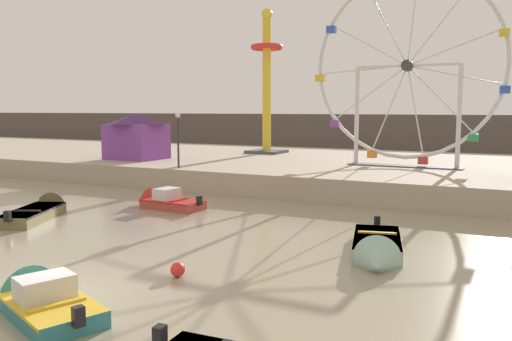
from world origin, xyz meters
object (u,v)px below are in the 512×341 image
(motorboat_seafoam, at_px, (377,250))
(carnival_booth_purple_stall, at_px, (136,135))
(motorboat_teal_painted, at_px, (40,299))
(promenade_lamp_near, at_px, (178,131))
(motorboat_olive_wood, at_px, (42,210))
(motorboat_faded_red, at_px, (162,201))
(mooring_buoy_orange, at_px, (178,270))
(ferris_wheel_white_frame, at_px, (407,69))
(drop_tower_yellow_tower, at_px, (267,82))

(motorboat_seafoam, relative_size, carnival_booth_purple_stall, 1.21)
(motorboat_teal_painted, relative_size, promenade_lamp_near, 1.17)
(promenade_lamp_near, bearing_deg, motorboat_olive_wood, -94.79)
(motorboat_faded_red, height_order, mooring_buoy_orange, motorboat_faded_red)
(motorboat_faded_red, relative_size, ferris_wheel_white_frame, 0.34)
(ferris_wheel_white_frame, bearing_deg, promenade_lamp_near, -151.26)
(motorboat_seafoam, distance_m, mooring_buoy_orange, 6.63)
(motorboat_seafoam, xyz_separation_m, motorboat_teal_painted, (-6.31, -8.23, 0.03))
(motorboat_olive_wood, xyz_separation_m, ferris_wheel_white_frame, (13.22, 16.61, 7.11))
(carnival_booth_purple_stall, xyz_separation_m, mooring_buoy_orange, (15.99, -17.75, -2.82))
(motorboat_teal_painted, distance_m, promenade_lamp_near, 20.12)
(motorboat_faded_red, relative_size, promenade_lamp_near, 1.22)
(motorboat_teal_painted, xyz_separation_m, promenade_lamp_near, (-8.41, 17.98, 3.30))
(drop_tower_yellow_tower, distance_m, carnival_booth_purple_stall, 11.63)
(motorboat_faded_red, bearing_deg, drop_tower_yellow_tower, -77.26)
(motorboat_faded_red, bearing_deg, motorboat_seafoam, 164.91)
(motorboat_teal_painted, distance_m, mooring_buoy_orange, 3.96)
(ferris_wheel_white_frame, bearing_deg, motorboat_olive_wood, -128.52)
(motorboat_seafoam, xyz_separation_m, drop_tower_yellow_tower, (-14.54, 22.09, 6.86))
(drop_tower_yellow_tower, height_order, promenade_lamp_near, drop_tower_yellow_tower)
(motorboat_faded_red, distance_m, carnival_booth_purple_stall, 12.92)
(motorboat_seafoam, height_order, drop_tower_yellow_tower, drop_tower_yellow_tower)
(motorboat_teal_painted, relative_size, drop_tower_yellow_tower, 0.34)
(carnival_booth_purple_stall, bearing_deg, ferris_wheel_white_frame, 12.92)
(motorboat_seafoam, height_order, promenade_lamp_near, promenade_lamp_near)
(motorboat_olive_wood, relative_size, mooring_buoy_orange, 11.69)
(motorboat_seafoam, distance_m, drop_tower_yellow_tower, 27.32)
(motorboat_teal_painted, xyz_separation_m, drop_tower_yellow_tower, (-8.23, 30.33, 6.83))
(motorboat_seafoam, distance_m, carnival_booth_purple_stall, 24.75)
(motorboat_olive_wood, xyz_separation_m, carnival_booth_purple_stall, (-5.23, 13.23, 2.77))
(drop_tower_yellow_tower, xyz_separation_m, mooring_buoy_orange, (9.76, -26.68, -6.90))
(motorboat_faded_red, bearing_deg, carnival_booth_purple_stall, -40.99)
(motorboat_faded_red, relative_size, motorboat_seafoam, 0.79)
(motorboat_teal_painted, relative_size, carnival_booth_purple_stall, 0.93)
(motorboat_faded_red, bearing_deg, motorboat_teal_painted, 118.48)
(drop_tower_yellow_tower, bearing_deg, carnival_booth_purple_stall, -124.89)
(ferris_wheel_white_frame, distance_m, drop_tower_yellow_tower, 13.43)
(ferris_wheel_white_frame, height_order, drop_tower_yellow_tower, ferris_wheel_white_frame)
(motorboat_seafoam, height_order, ferris_wheel_white_frame, ferris_wheel_white_frame)
(ferris_wheel_white_frame, bearing_deg, motorboat_faded_red, -127.74)
(motorboat_faded_red, distance_m, drop_tower_yellow_tower, 19.34)
(promenade_lamp_near, bearing_deg, mooring_buoy_orange, -55.26)
(motorboat_faded_red, relative_size, carnival_booth_purple_stall, 0.96)
(motorboat_olive_wood, relative_size, carnival_booth_purple_stall, 1.19)
(motorboat_teal_painted, bearing_deg, ferris_wheel_white_frame, -77.58)
(ferris_wheel_white_frame, xyz_separation_m, mooring_buoy_orange, (-2.46, -21.14, -7.16))
(motorboat_faded_red, bearing_deg, ferris_wheel_white_frame, -123.44)
(carnival_booth_purple_stall, bearing_deg, motorboat_seafoam, -29.84)
(promenade_lamp_near, bearing_deg, ferris_wheel_white_frame, 28.74)
(drop_tower_yellow_tower, bearing_deg, ferris_wheel_white_frame, -24.39)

